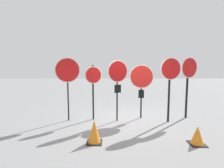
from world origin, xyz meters
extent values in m
plane|color=gray|center=(0.00, 0.00, 0.00)|extent=(40.00, 40.00, 0.00)
cylinder|color=black|center=(-2.37, -0.03, 1.09)|extent=(0.05, 0.05, 2.18)
cylinder|color=white|center=(-2.35, -0.08, 1.96)|extent=(0.88, 0.37, 0.93)
cylinder|color=red|center=(-2.35, -0.10, 1.96)|extent=(0.82, 0.34, 0.87)
cylinder|color=black|center=(-1.42, 0.10, 1.07)|extent=(0.06, 0.06, 2.14)
cylinder|color=white|center=(-1.40, 0.05, 1.77)|extent=(0.62, 0.29, 0.67)
cylinder|color=red|center=(-1.39, 0.03, 1.77)|extent=(0.57, 0.27, 0.61)
cylinder|color=black|center=(-0.49, -0.09, 1.13)|extent=(0.05, 0.05, 2.26)
cylinder|color=white|center=(-0.47, -0.13, 1.92)|extent=(0.75, 0.37, 0.82)
cylinder|color=#AD0F0F|center=(-0.46, -0.15, 1.92)|extent=(0.70, 0.34, 0.76)
cube|color=black|center=(-0.47, -0.13, 1.26)|extent=(0.25, 0.13, 0.31)
cylinder|color=black|center=(0.50, 0.28, 1.07)|extent=(0.06, 0.06, 2.14)
cylinder|color=white|center=(0.49, 0.23, 1.70)|extent=(0.92, 0.21, 0.93)
cylinder|color=red|center=(0.49, 0.21, 1.70)|extent=(0.86, 0.20, 0.87)
cube|color=black|center=(0.49, 0.23, 1.00)|extent=(0.22, 0.07, 0.33)
cylinder|color=black|center=(1.46, -0.21, 1.15)|extent=(0.08, 0.08, 2.29)
cylinder|color=white|center=(1.47, -0.27, 2.01)|extent=(0.80, 0.20, 0.82)
cylinder|color=red|center=(1.47, -0.29, 2.01)|extent=(0.74, 0.19, 0.76)
cylinder|color=black|center=(2.34, 0.28, 1.19)|extent=(0.08, 0.08, 2.38)
cylinder|color=white|center=(2.37, 0.22, 2.04)|extent=(0.76, 0.35, 0.82)
cylinder|color=red|center=(2.38, 0.20, 2.04)|extent=(0.70, 0.32, 0.76)
cube|color=black|center=(-1.19, -1.99, 0.01)|extent=(0.42, 0.42, 0.02)
cone|color=orange|center=(-1.19, -1.99, 0.34)|extent=(0.35, 0.35, 0.64)
cube|color=black|center=(1.63, -2.11, 0.01)|extent=(0.42, 0.42, 0.02)
cone|color=orange|center=(1.63, -2.11, 0.26)|extent=(0.35, 0.35, 0.49)
camera|label=1|loc=(-0.74, -6.66, 2.18)|focal=28.00mm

